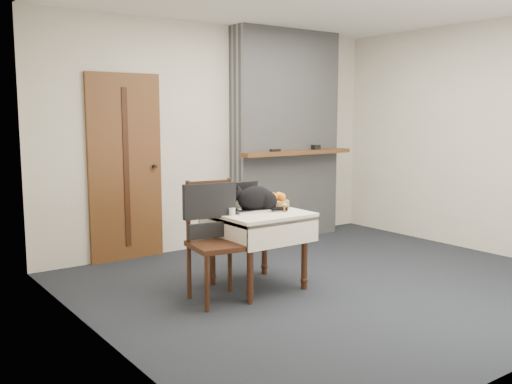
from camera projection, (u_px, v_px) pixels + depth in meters
ground at (334, 283)px, 5.35m from camera, size 4.50×4.50×0.00m
room_shell at (304, 94)px, 5.48m from camera, size 4.52×4.01×2.61m
door at (125, 168)px, 6.09m from camera, size 0.82×0.10×2.00m
chimney at (286, 136)px, 7.17m from camera, size 1.62×0.48×2.60m
side_table at (258, 224)px, 5.15m from camera, size 0.78×0.78×0.70m
laptop at (246, 204)px, 5.17m from camera, size 0.36×0.31×0.26m
cat at (256, 199)px, 5.14m from camera, size 0.48×0.38×0.26m
cream_jar at (232, 212)px, 4.93m from camera, size 0.06×0.06×0.06m
pill_bottle at (285, 207)px, 5.11m from camera, size 0.04×0.04×0.08m
fruit_basket at (276, 202)px, 5.32m from camera, size 0.25×0.25×0.14m
desk_clutter at (269, 209)px, 5.26m from camera, size 0.12×0.11×0.01m
chair at (214, 224)px, 4.83m from camera, size 0.52×0.51×1.02m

